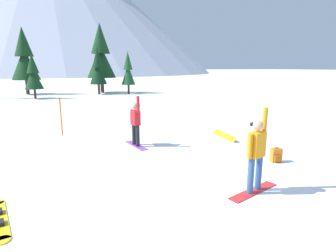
{
  "coord_description": "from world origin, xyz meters",
  "views": [
    {
      "loc": [
        -3.97,
        -5.81,
        2.92
      ],
      "look_at": [
        -0.2,
        2.42,
        1.0
      ],
      "focal_mm": 29.45,
      "sensor_mm": 36.0,
      "label": 1
    }
  ],
  "objects_px": {
    "loose_snowboard_near_right": "(224,135)",
    "backpack_orange": "(276,155)",
    "pine_tree_tall": "(33,74)",
    "trail_marker_pole": "(61,116)",
    "pine_tree_broad": "(101,55)",
    "pine_tree_leaning": "(128,71)",
    "snowboarder_foreground": "(256,154)",
    "pine_tree_slender": "(98,69)",
    "pine_tree_twin": "(24,58)",
    "snowboarder_midground": "(136,123)"
  },
  "relations": [
    {
      "from": "loose_snowboard_near_right",
      "to": "backpack_orange",
      "type": "xyz_separation_m",
      "value": [
        -0.34,
        -3.18,
        0.09
      ]
    },
    {
      "from": "backpack_orange",
      "to": "pine_tree_tall",
      "type": "distance_m",
      "value": 24.37
    },
    {
      "from": "trail_marker_pole",
      "to": "pine_tree_broad",
      "type": "xyz_separation_m",
      "value": [
        5.99,
        20.73,
        3.51
      ]
    },
    {
      "from": "trail_marker_pole",
      "to": "pine_tree_leaning",
      "type": "xyz_separation_m",
      "value": [
        8.38,
        17.86,
        1.73
      ]
    },
    {
      "from": "snowboarder_foreground",
      "to": "pine_tree_tall",
      "type": "distance_m",
      "value": 25.14
    },
    {
      "from": "pine_tree_slender",
      "to": "pine_tree_tall",
      "type": "xyz_separation_m",
      "value": [
        -6.46,
        -2.12,
        -0.49
      ]
    },
    {
      "from": "pine_tree_broad",
      "to": "pine_tree_twin",
      "type": "bearing_deg",
      "value": 171.04
    },
    {
      "from": "pine_tree_broad",
      "to": "pine_tree_twin",
      "type": "height_order",
      "value": "pine_tree_broad"
    },
    {
      "from": "snowboarder_midground",
      "to": "trail_marker_pole",
      "type": "relative_size",
      "value": 1.13
    },
    {
      "from": "snowboarder_foreground",
      "to": "pine_tree_twin",
      "type": "bearing_deg",
      "value": 100.97
    },
    {
      "from": "trail_marker_pole",
      "to": "pine_tree_broad",
      "type": "height_order",
      "value": "pine_tree_broad"
    },
    {
      "from": "snowboarder_foreground",
      "to": "pine_tree_tall",
      "type": "bearing_deg",
      "value": 101.48
    },
    {
      "from": "backpack_orange",
      "to": "pine_tree_leaning",
      "type": "relative_size",
      "value": 0.1
    },
    {
      "from": "backpack_orange",
      "to": "pine_tree_broad",
      "type": "xyz_separation_m",
      "value": [
        0.12,
        27.28,
        4.14
      ]
    },
    {
      "from": "pine_tree_leaning",
      "to": "snowboarder_foreground",
      "type": "bearing_deg",
      "value": -100.19
    },
    {
      "from": "snowboarder_midground",
      "to": "loose_snowboard_near_right",
      "type": "xyz_separation_m",
      "value": [
        3.77,
        -0.44,
        -0.77
      ]
    },
    {
      "from": "loose_snowboard_near_right",
      "to": "pine_tree_tall",
      "type": "bearing_deg",
      "value": 110.41
    },
    {
      "from": "pine_tree_slender",
      "to": "snowboarder_midground",
      "type": "bearing_deg",
      "value": -97.29
    },
    {
      "from": "snowboarder_foreground",
      "to": "backpack_orange",
      "type": "relative_size",
      "value": 4.28
    },
    {
      "from": "pine_tree_tall",
      "to": "pine_tree_twin",
      "type": "bearing_deg",
      "value": 98.6
    },
    {
      "from": "snowboarder_midground",
      "to": "pine_tree_broad",
      "type": "xyz_separation_m",
      "value": [
        3.55,
        23.66,
        3.46
      ]
    },
    {
      "from": "loose_snowboard_near_right",
      "to": "pine_tree_tall",
      "type": "height_order",
      "value": "pine_tree_tall"
    },
    {
      "from": "pine_tree_twin",
      "to": "pine_tree_leaning",
      "type": "distance_m",
      "value": 11.31
    },
    {
      "from": "loose_snowboard_near_right",
      "to": "pine_tree_broad",
      "type": "xyz_separation_m",
      "value": [
        -0.22,
        24.1,
        4.23
      ]
    },
    {
      "from": "loose_snowboard_near_right",
      "to": "pine_tree_leaning",
      "type": "height_order",
      "value": "pine_tree_leaning"
    },
    {
      "from": "trail_marker_pole",
      "to": "pine_tree_leaning",
      "type": "distance_m",
      "value": 19.8
    },
    {
      "from": "snowboarder_midground",
      "to": "pine_tree_broad",
      "type": "relative_size",
      "value": 0.24
    },
    {
      "from": "loose_snowboard_near_right",
      "to": "pine_tree_twin",
      "type": "relative_size",
      "value": 0.23
    },
    {
      "from": "pine_tree_broad",
      "to": "snowboarder_foreground",
      "type": "bearing_deg",
      "value": -94.47
    },
    {
      "from": "trail_marker_pole",
      "to": "snowboarder_midground",
      "type": "bearing_deg",
      "value": -50.29
    },
    {
      "from": "pine_tree_slender",
      "to": "pine_tree_twin",
      "type": "relative_size",
      "value": 0.71
    },
    {
      "from": "snowboarder_foreground",
      "to": "pine_tree_twin",
      "type": "xyz_separation_m",
      "value": [
        -5.8,
        29.93,
        3.0
      ]
    },
    {
      "from": "snowboarder_midground",
      "to": "pine_tree_twin",
      "type": "height_order",
      "value": "pine_tree_twin"
    },
    {
      "from": "pine_tree_twin",
      "to": "pine_tree_tall",
      "type": "xyz_separation_m",
      "value": [
        0.81,
        -5.33,
        -1.64
      ]
    },
    {
      "from": "loose_snowboard_near_right",
      "to": "pine_tree_leaning",
      "type": "bearing_deg",
      "value": 84.16
    },
    {
      "from": "snowboarder_midground",
      "to": "trail_marker_pole",
      "type": "distance_m",
      "value": 3.81
    },
    {
      "from": "backpack_orange",
      "to": "trail_marker_pole",
      "type": "distance_m",
      "value": 8.82
    },
    {
      "from": "pine_tree_slender",
      "to": "pine_tree_leaning",
      "type": "relative_size",
      "value": 1.09
    },
    {
      "from": "pine_tree_broad",
      "to": "pine_tree_leaning",
      "type": "distance_m",
      "value": 4.14
    },
    {
      "from": "trail_marker_pole",
      "to": "pine_tree_twin",
      "type": "relative_size",
      "value": 0.23
    },
    {
      "from": "loose_snowboard_near_right",
      "to": "backpack_orange",
      "type": "height_order",
      "value": "backpack_orange"
    },
    {
      "from": "pine_tree_leaning",
      "to": "backpack_orange",
      "type": "bearing_deg",
      "value": -95.87
    },
    {
      "from": "pine_tree_broad",
      "to": "pine_tree_tall",
      "type": "height_order",
      "value": "pine_tree_broad"
    },
    {
      "from": "snowboarder_midground",
      "to": "snowboarder_foreground",
      "type": "bearing_deg",
      "value": -75.31
    },
    {
      "from": "backpack_orange",
      "to": "pine_tree_twin",
      "type": "xyz_separation_m",
      "value": [
        -7.92,
        28.54,
        3.74
      ]
    },
    {
      "from": "snowboarder_foreground",
      "to": "pine_tree_twin",
      "type": "distance_m",
      "value": 30.63
    },
    {
      "from": "pine_tree_broad",
      "to": "pine_tree_leaning",
      "type": "xyz_separation_m",
      "value": [
        2.39,
        -2.87,
        -1.78
      ]
    },
    {
      "from": "snowboarder_midground",
      "to": "pine_tree_tall",
      "type": "distance_m",
      "value": 19.99
    },
    {
      "from": "loose_snowboard_near_right",
      "to": "pine_tree_broad",
      "type": "height_order",
      "value": "pine_tree_broad"
    },
    {
      "from": "snowboarder_foreground",
      "to": "pine_tree_tall",
      "type": "height_order",
      "value": "pine_tree_tall"
    }
  ]
}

